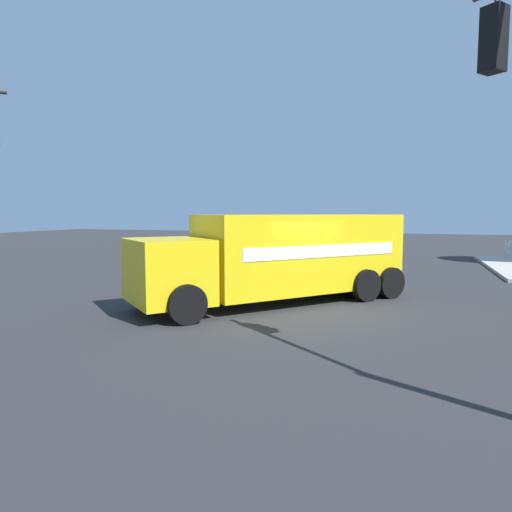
# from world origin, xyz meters

# --- Properties ---
(ground_plane) EXTENTS (100.00, 100.00, 0.00)m
(ground_plane) POSITION_xyz_m (0.00, 0.00, 0.00)
(ground_plane) COLOR #2B2B2D
(delivery_truck) EXTENTS (7.51, 8.05, 2.68)m
(delivery_truck) POSITION_xyz_m (0.48, -0.34, 1.42)
(delivery_truck) COLOR yellow
(delivery_truck) RESTS_ON ground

